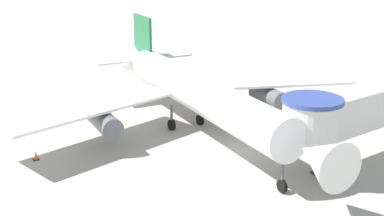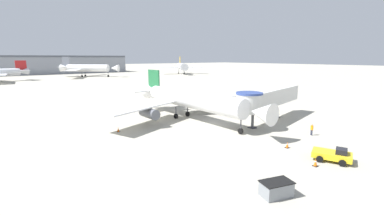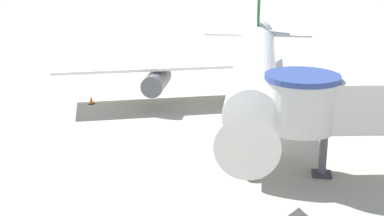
% 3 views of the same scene
% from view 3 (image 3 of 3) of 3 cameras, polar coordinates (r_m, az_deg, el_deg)
% --- Properties ---
extents(ground_plane, '(800.00, 800.00, 0.00)m').
position_cam_3_polar(ground_plane, '(37.50, 7.78, -2.78)').
color(ground_plane, '#A8A393').
extents(main_airplane, '(33.67, 31.62, 8.59)m').
position_cam_3_polar(main_airplane, '(41.00, 6.75, 4.32)').
color(main_airplane, white).
rests_on(main_airplane, ground_plane).
extents(traffic_cone_port_wing, '(0.45, 0.45, 0.74)m').
position_cam_3_polar(traffic_cone_port_wing, '(44.72, -10.69, 0.85)').
color(traffic_cone_port_wing, black).
rests_on(traffic_cone_port_wing, ground_plane).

